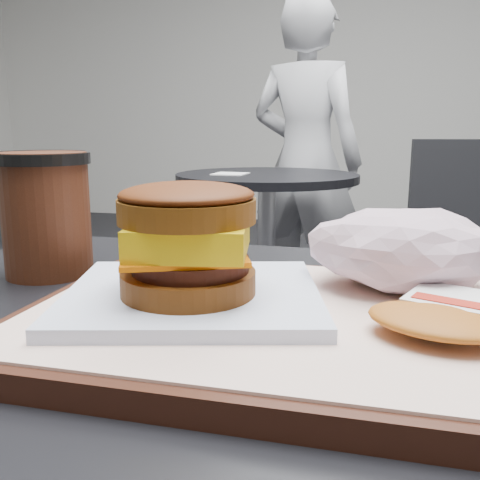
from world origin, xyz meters
name	(u,v)px	position (x,y,z in m)	size (l,w,h in m)	color
serving_tray	(282,321)	(-0.01, 0.00, 0.78)	(0.38, 0.28, 0.02)	black
breakfast_sandwich	(190,254)	(-0.08, 0.00, 0.83)	(0.23, 0.21, 0.09)	white
hash_brown	(460,317)	(0.11, -0.01, 0.80)	(0.13, 0.11, 0.02)	white
crumpled_wrapper	(402,248)	(0.08, 0.08, 0.82)	(0.15, 0.12, 0.07)	silver
coffee_cup	(46,209)	(-0.27, 0.11, 0.84)	(0.09, 0.09, 0.13)	#3B1A0E
neighbor_table	(266,225)	(-0.35, 1.65, 0.55)	(0.70, 0.70, 0.75)	black
napkin	(230,174)	(-0.48, 1.58, 0.75)	(0.12, 0.12, 0.00)	white
neighbor_chair	(426,233)	(0.26, 1.85, 0.51)	(0.63, 0.49, 0.88)	#A8A8AD
patron	(305,162)	(-0.28, 2.23, 0.76)	(0.56, 0.37, 1.53)	#BCBCC1
bg_table_mid	(42,176)	(-2.40, 3.20, 0.56)	(0.66, 0.66, 0.75)	black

